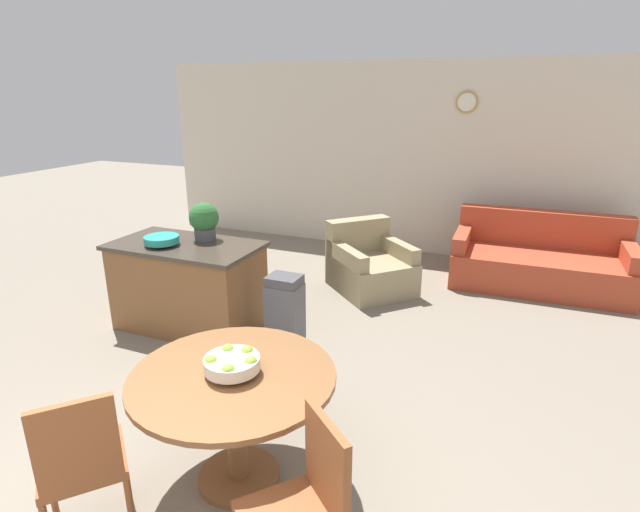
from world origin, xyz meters
name	(u,v)px	position (x,y,z in m)	size (l,w,h in m)	color
wall_back	(413,160)	(0.00, 6.21, 1.35)	(8.00, 0.09, 2.70)	beige
dining_table	(234,399)	(0.11, 1.17, 0.58)	(1.20, 1.20, 0.75)	brown
dining_chair_near_left	(81,460)	(-0.38, 0.50, 0.51)	(0.59, 0.59, 0.92)	brown
dining_chair_near_right	(304,504)	(0.79, 0.68, 0.51)	(0.59, 0.59, 0.92)	brown
fruit_bowl	(232,363)	(0.12, 1.17, 0.82)	(0.32, 0.32, 0.13)	silver
kitchen_island	(189,286)	(-1.45, 2.81, 0.44)	(1.46, 0.80, 0.88)	brown
teal_bowl	(162,240)	(-1.62, 2.69, 0.94)	(0.33, 0.33, 0.09)	teal
potted_plant	(204,220)	(-1.34, 3.00, 1.08)	(0.29, 0.29, 0.37)	#4C4C51
trash_bin	(285,312)	(-0.37, 2.80, 0.35)	(0.31, 0.26, 0.71)	#56565B
couch	(539,262)	(1.80, 5.42, 0.30)	(2.03, 1.04, 0.87)	#B24228
armchair	(369,267)	(-0.08, 4.48, 0.28)	(1.22, 1.21, 0.81)	#998966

